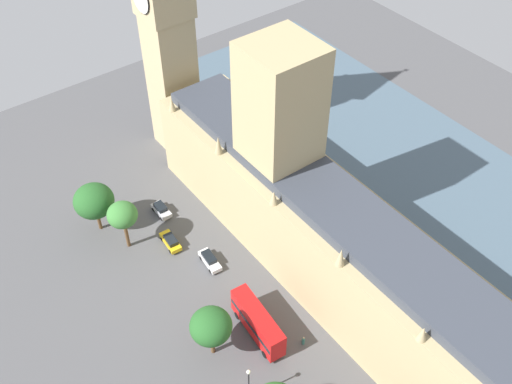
% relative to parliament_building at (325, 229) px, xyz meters
% --- Properties ---
extents(ground_plane, '(143.81, 143.81, 0.00)m').
position_rel_parliament_building_xyz_m(ground_plane, '(1.99, 2.23, -9.54)').
color(ground_plane, '#4C4C4F').
extents(river_thames, '(35.37, 129.42, 0.25)m').
position_rel_parliament_building_xyz_m(river_thames, '(-28.41, 2.23, -9.41)').
color(river_thames, '#475B6B').
rests_on(river_thames, ground).
extents(parliament_building, '(13.19, 73.81, 33.97)m').
position_rel_parliament_building_xyz_m(parliament_building, '(0.00, 0.00, 0.00)').
color(parliament_building, tan).
rests_on(parliament_building, ground).
extents(clock_tower, '(7.88, 7.88, 49.46)m').
position_rel_parliament_building_xyz_m(clock_tower, '(0.81, -40.01, 16.00)').
color(clock_tower, tan).
rests_on(clock_tower, ground).
extents(car_silver_trailing, '(1.89, 4.16, 1.74)m').
position_rel_parliament_building_xyz_m(car_silver_trailing, '(13.31, -25.33, -8.65)').
color(car_silver_trailing, '#B7B7BC').
rests_on(car_silver_trailing, ground).
extents(car_yellow_cab_corner, '(2.14, 4.78, 1.74)m').
position_rel_parliament_building_xyz_m(car_yellow_cab_corner, '(15.69, -18.32, -8.65)').
color(car_yellow_cab_corner, gold).
rests_on(car_yellow_cab_corner, ground).
extents(car_white_under_trees, '(2.13, 4.91, 1.74)m').
position_rel_parliament_building_xyz_m(car_white_under_trees, '(12.82, -11.38, -8.65)').
color(car_white_under_trees, silver).
rests_on(car_white_under_trees, ground).
extents(double_decker_bus_by_river_gate, '(3.45, 10.68, 4.75)m').
position_rel_parliament_building_xyz_m(double_decker_bus_by_river_gate, '(14.37, 3.04, -6.91)').
color(double_decker_bus_by_river_gate, red).
rests_on(double_decker_bus_by_river_gate, ground).
extents(pedestrian_kerbside, '(0.44, 0.55, 1.54)m').
position_rel_parliament_building_xyz_m(pedestrian_kerbside, '(10.36, 8.19, -8.85)').
color(pedestrian_kerbside, '#336B60').
rests_on(pedestrian_kerbside, ground).
extents(plane_tree_opposite_hall, '(4.72, 4.72, 9.12)m').
position_rel_parliament_building_xyz_m(plane_tree_opposite_hall, '(21.14, -22.25, -2.50)').
color(plane_tree_opposite_hall, brown).
rests_on(plane_tree_opposite_hall, ground).
extents(plane_tree_slot_10, '(5.66, 5.66, 8.56)m').
position_rel_parliament_building_xyz_m(plane_tree_slot_10, '(21.05, 1.75, -3.42)').
color(plane_tree_slot_10, brown).
rests_on(plane_tree_slot_10, ground).
extents(plane_tree_slot_11, '(6.43, 6.43, 9.02)m').
position_rel_parliament_building_xyz_m(plane_tree_slot_11, '(23.04, -28.42, -3.27)').
color(plane_tree_slot_11, brown).
rests_on(plane_tree_slot_11, ground).
extents(street_lamp_slot_13, '(0.56, 0.56, 6.95)m').
position_rel_parliament_building_xyz_m(street_lamp_slot_13, '(21.16, 10.18, -4.75)').
color(street_lamp_slot_13, black).
rests_on(street_lamp_slot_13, ground).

